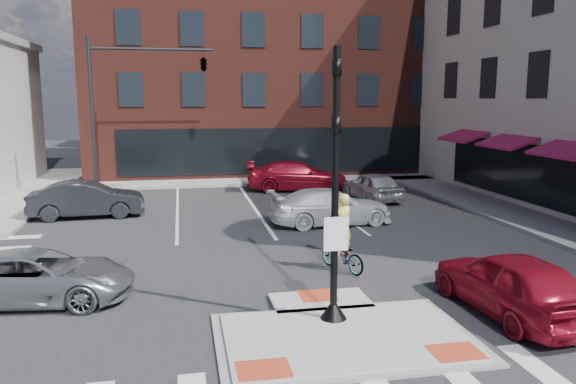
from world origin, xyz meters
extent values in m
plane|color=#28282B|center=(0.00, 0.00, 0.00)|extent=(120.00, 120.00, 0.00)
cube|color=gray|center=(0.00, -0.50, 0.03)|extent=(5.40, 3.60, 0.06)
cube|color=#A8A8A3|center=(0.00, -0.50, 0.06)|extent=(5.00, 3.20, 0.12)
cube|color=#A8A8A3|center=(0.00, 1.60, 0.06)|extent=(2.40, 1.40, 0.12)
cube|color=red|center=(-1.90, -1.70, 0.12)|extent=(1.00, 0.80, 0.01)
cube|color=red|center=(1.90, -1.70, 0.12)|extent=(1.00, 0.80, 0.01)
cube|color=red|center=(0.00, 1.90, 0.12)|extent=(0.90, 0.90, 0.01)
cube|color=gray|center=(-11.00, 20.00, 0.07)|extent=(3.00, 20.00, 0.15)
cube|color=gray|center=(10.80, 10.00, 0.07)|extent=(3.00, 24.00, 0.15)
cube|color=gray|center=(3.00, 22.00, 0.07)|extent=(26.00, 3.00, 0.15)
cube|color=#53211A|center=(3.00, 32.00, 7.50)|extent=(24.00, 18.00, 15.00)
cube|color=black|center=(3.00, 23.00, 1.80)|extent=(20.00, 0.12, 2.80)
cube|color=black|center=(12.00, 10.00, 1.70)|extent=(0.12, 16.00, 2.60)
cube|color=#BC1951|center=(11.30, 10.00, 3.05)|extent=(1.46, 3.00, 0.58)
cube|color=#BC1951|center=(11.30, 16.00, 3.05)|extent=(1.46, 3.00, 0.58)
cube|color=slate|center=(-4.00, 52.00, 5.00)|extent=(10.00, 12.00, 10.00)
cube|color=brown|center=(9.00, 54.00, 6.00)|extent=(12.00, 12.00, 12.00)
cone|color=black|center=(0.00, 0.40, 0.34)|extent=(0.60, 0.60, 0.45)
cylinder|color=black|center=(0.00, 0.40, 3.20)|extent=(0.16, 0.16, 5.80)
cube|color=white|center=(0.00, 0.28, 2.10)|extent=(0.55, 0.04, 0.75)
imported|color=black|center=(0.00, 0.40, 5.30)|extent=(0.18, 0.22, 1.10)
imported|color=black|center=(0.00, 0.40, 4.10)|extent=(0.18, 0.22, 1.10)
cylinder|color=black|center=(-7.50, 18.00, 4.00)|extent=(0.20, 0.20, 8.00)
cylinder|color=black|center=(-4.50, 18.00, 7.40)|extent=(6.00, 0.14, 0.14)
imported|color=black|center=(-2.00, 18.00, 6.80)|extent=(0.48, 2.24, 0.90)
imported|color=#9FA1A6|center=(-6.86, 3.11, 0.65)|extent=(4.88, 2.67, 1.30)
imported|color=maroon|center=(4.21, 0.11, 0.77)|extent=(2.16, 4.65, 1.54)
imported|color=white|center=(2.58, 10.15, 0.72)|extent=(5.11, 2.41, 1.44)
imported|color=#242429|center=(-7.24, 13.42, 0.78)|extent=(4.80, 1.94, 1.55)
imported|color=#B9BBC1|center=(6.02, 15.03, 0.71)|extent=(2.27, 4.35, 1.41)
imported|color=maroon|center=(2.99, 18.59, 0.80)|extent=(5.80, 2.98, 1.61)
imported|color=#3F3F44|center=(1.29, 4.17, 0.48)|extent=(1.34, 1.94, 0.96)
imported|color=#E4D150|center=(1.29, 4.17, 1.37)|extent=(0.80, 0.68, 1.85)
camera|label=1|loc=(-3.27, -11.19, 5.03)|focal=35.00mm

